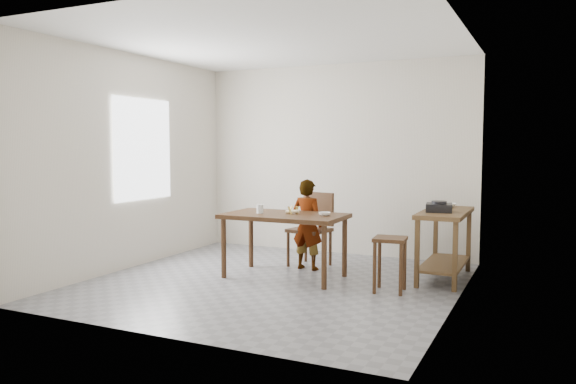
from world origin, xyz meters
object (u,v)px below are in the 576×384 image
at_px(prep_counter, 444,245).
at_px(child, 307,224).
at_px(stool, 390,265).
at_px(dining_chair, 309,230).
at_px(dining_table, 284,246).

distance_m(prep_counter, child, 1.66).
bearing_deg(prep_counter, stool, -117.25).
height_order(child, stool, child).
xyz_separation_m(child, dining_chair, (-0.05, 0.19, -0.10)).
relative_size(dining_chair, stool, 1.61).
relative_size(dining_table, stool, 2.40).
bearing_deg(dining_chair, dining_table, -79.88).
bearing_deg(stool, dining_chair, 147.23).
height_order(prep_counter, dining_chair, dining_chair).
xyz_separation_m(dining_table, prep_counter, (1.72, 0.70, 0.03)).
bearing_deg(stool, child, 152.76).
distance_m(dining_chair, stool, 1.52).
relative_size(dining_table, dining_chair, 1.49).
bearing_deg(stool, prep_counter, 62.75).
distance_m(dining_table, prep_counter, 1.86).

